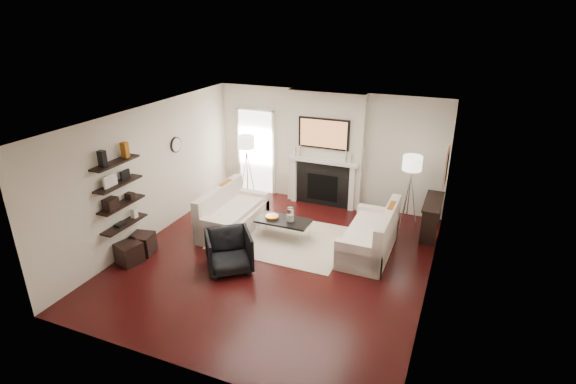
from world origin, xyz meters
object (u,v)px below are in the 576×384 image
at_px(coffee_table, 283,221).
at_px(lamp_right_shade, 412,163).
at_px(ottoman_near, 143,244).
at_px(lamp_left_shade, 246,142).
at_px(loveseat_left_base, 234,221).
at_px(armchair, 229,250).
at_px(loveseat_right_base, 368,242).

bearing_deg(coffee_table, lamp_right_shade, 34.36).
bearing_deg(ottoman_near, lamp_right_shade, 34.73).
bearing_deg(lamp_left_shade, coffee_table, -44.46).
bearing_deg(loveseat_left_base, lamp_left_shade, 107.54).
relative_size(coffee_table, lamp_right_shade, 2.75).
bearing_deg(loveseat_left_base, lamp_right_shade, 25.41).
relative_size(coffee_table, ottoman_near, 2.75).
distance_m(coffee_table, armchair, 1.52).
height_order(lamp_left_shade, ottoman_near, lamp_left_shade).
relative_size(coffee_table, lamp_left_shade, 2.75).
height_order(loveseat_right_base, armchair, armchair).
bearing_deg(loveseat_right_base, armchair, -144.19).
relative_size(loveseat_left_base, armchair, 2.26).
bearing_deg(ottoman_near, loveseat_left_base, 53.08).
relative_size(coffee_table, armchair, 1.38).
bearing_deg(armchair, coffee_table, 35.16).
bearing_deg(lamp_right_shade, armchair, -131.91).
distance_m(armchair, lamp_left_shade, 3.47).
bearing_deg(loveseat_right_base, ottoman_near, -156.90).
bearing_deg(loveseat_right_base, lamp_right_shade, 70.35).
distance_m(coffee_table, lamp_left_shade, 2.54).
height_order(loveseat_right_base, lamp_left_shade, lamp_left_shade).
xyz_separation_m(coffee_table, lamp_left_shade, (-1.65, 1.62, 1.05)).
bearing_deg(ottoman_near, loveseat_right_base, 23.10).
xyz_separation_m(loveseat_left_base, lamp_left_shade, (-0.53, 1.68, 1.24)).
relative_size(loveseat_left_base, loveseat_right_base, 1.00).
height_order(loveseat_left_base, coffee_table, same).
bearing_deg(armchair, loveseat_left_base, 77.94).
relative_size(loveseat_right_base, lamp_left_shade, 4.50).
distance_m(loveseat_right_base, armchair, 2.69).
distance_m(coffee_table, lamp_right_shade, 2.92).
bearing_deg(coffee_table, lamp_left_shade, 135.54).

